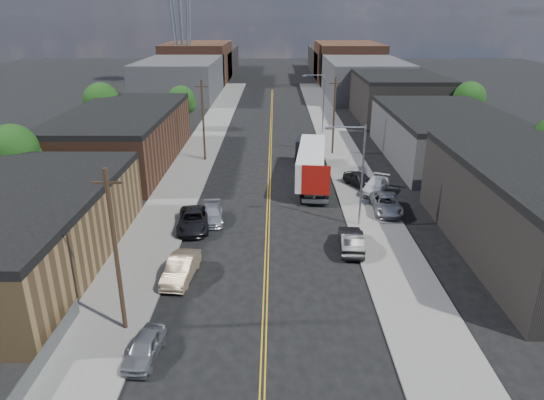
{
  "coord_description": "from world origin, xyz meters",
  "views": [
    {
      "loc": [
        0.59,
        -13.89,
        17.52
      ],
      "look_at": [
        0.37,
        24.79,
        2.5
      ],
      "focal_mm": 32.0,
      "sensor_mm": 36.0,
      "label": 1
    }
  ],
  "objects_px": {
    "car_right_lot_a": "(386,204)",
    "car_left_d": "(212,214)",
    "car_left_c": "(194,220)",
    "car_right_oncoming": "(351,240)",
    "car_right_lot_b": "(376,186)",
    "car_right_lot_c": "(360,179)",
    "semi_truck": "(310,160)",
    "car_left_b": "(181,268)",
    "car_left_a": "(145,348)"
  },
  "relations": [
    {
      "from": "semi_truck",
      "to": "car_right_lot_b",
      "type": "xyz_separation_m",
      "value": [
        6.5,
        -4.1,
        -1.5
      ]
    },
    {
      "from": "car_left_c",
      "to": "car_left_b",
      "type": "bearing_deg",
      "value": -92.62
    },
    {
      "from": "car_left_b",
      "to": "car_right_lot_a",
      "type": "relative_size",
      "value": 0.9
    },
    {
      "from": "car_left_c",
      "to": "car_left_d",
      "type": "bearing_deg",
      "value": 43.62
    },
    {
      "from": "car_left_d",
      "to": "semi_truck",
      "type": "bearing_deg",
      "value": 42.96
    },
    {
      "from": "semi_truck",
      "to": "car_left_d",
      "type": "xyz_separation_m",
      "value": [
        -9.5,
        -11.29,
        -1.7
      ]
    },
    {
      "from": "car_left_c",
      "to": "car_right_lot_b",
      "type": "relative_size",
      "value": 1.17
    },
    {
      "from": "car_right_lot_a",
      "to": "car_right_lot_c",
      "type": "xyz_separation_m",
      "value": [
        -1.3,
        7.01,
        -0.01
      ]
    },
    {
      "from": "semi_truck",
      "to": "car_right_oncoming",
      "type": "height_order",
      "value": "semi_truck"
    },
    {
      "from": "semi_truck",
      "to": "car_right_oncoming",
      "type": "xyz_separation_m",
      "value": [
        2.1,
        -16.87,
        -1.54
      ]
    },
    {
      "from": "car_right_oncoming",
      "to": "car_left_b",
      "type": "bearing_deg",
      "value": 23.25
    },
    {
      "from": "car_left_a",
      "to": "car_right_lot_b",
      "type": "height_order",
      "value": "car_right_lot_b"
    },
    {
      "from": "car_left_c",
      "to": "car_right_oncoming",
      "type": "distance_m",
      "value": 13.59
    },
    {
      "from": "semi_truck",
      "to": "car_left_c",
      "type": "distance_m",
      "value": 16.97
    },
    {
      "from": "car_right_lot_a",
      "to": "semi_truck",
      "type": "bearing_deg",
      "value": 127.48
    },
    {
      "from": "semi_truck",
      "to": "car_left_a",
      "type": "relative_size",
      "value": 4.14
    },
    {
      "from": "car_left_a",
      "to": "car_right_lot_c",
      "type": "relative_size",
      "value": 0.88
    },
    {
      "from": "car_left_a",
      "to": "car_right_oncoming",
      "type": "distance_m",
      "value": 18.34
    },
    {
      "from": "semi_truck",
      "to": "car_left_b",
      "type": "relative_size",
      "value": 3.28
    },
    {
      "from": "semi_truck",
      "to": "car_right_lot_c",
      "type": "bearing_deg",
      "value": -17.73
    },
    {
      "from": "car_left_c",
      "to": "car_right_lot_c",
      "type": "height_order",
      "value": "car_right_lot_c"
    },
    {
      "from": "car_right_lot_b",
      "to": "car_right_oncoming",
      "type": "bearing_deg",
      "value": -82.89
    },
    {
      "from": "car_right_oncoming",
      "to": "car_right_lot_c",
      "type": "height_order",
      "value": "car_right_lot_c"
    },
    {
      "from": "car_left_b",
      "to": "car_right_lot_c",
      "type": "relative_size",
      "value": 1.11
    },
    {
      "from": "car_right_lot_a",
      "to": "car_left_b",
      "type": "bearing_deg",
      "value": -141.97
    },
    {
      "from": "semi_truck",
      "to": "car_left_c",
      "type": "bearing_deg",
      "value": -124.27
    },
    {
      "from": "car_right_oncoming",
      "to": "car_right_lot_b",
      "type": "xyz_separation_m",
      "value": [
        4.4,
        12.77,
        0.04
      ]
    },
    {
      "from": "semi_truck",
      "to": "car_left_a",
      "type": "distance_m",
      "value": 31.78
    },
    {
      "from": "car_right_lot_a",
      "to": "car_right_lot_b",
      "type": "distance_m",
      "value": 5.19
    },
    {
      "from": "car_right_lot_b",
      "to": "car_right_lot_c",
      "type": "bearing_deg",
      "value": 151.71
    },
    {
      "from": "car_left_c",
      "to": "car_right_lot_c",
      "type": "relative_size",
      "value": 1.3
    },
    {
      "from": "car_right_lot_b",
      "to": "car_right_lot_c",
      "type": "xyz_separation_m",
      "value": [
        -1.3,
        1.82,
        0.04
      ]
    },
    {
      "from": "car_left_d",
      "to": "car_right_lot_c",
      "type": "bearing_deg",
      "value": 24.57
    },
    {
      "from": "car_right_lot_a",
      "to": "car_left_d",
      "type": "bearing_deg",
      "value": -170.39
    },
    {
      "from": "car_left_b",
      "to": "car_right_oncoming",
      "type": "height_order",
      "value": "car_right_oncoming"
    },
    {
      "from": "car_left_c",
      "to": "car_right_oncoming",
      "type": "height_order",
      "value": "car_right_oncoming"
    },
    {
      "from": "car_right_lot_b",
      "to": "car_right_lot_c",
      "type": "distance_m",
      "value": 2.24
    },
    {
      "from": "car_left_a",
      "to": "car_right_lot_a",
      "type": "bearing_deg",
      "value": 55.13
    },
    {
      "from": "car_left_b",
      "to": "car_left_d",
      "type": "xyz_separation_m",
      "value": [
        0.96,
        10.11,
        -0.14
      ]
    },
    {
      "from": "car_right_lot_a",
      "to": "car_left_c",
      "type": "bearing_deg",
      "value": -165.75
    },
    {
      "from": "semi_truck",
      "to": "car_right_oncoming",
      "type": "bearing_deg",
      "value": -77.0
    },
    {
      "from": "car_left_c",
      "to": "car_right_lot_b",
      "type": "xyz_separation_m",
      "value": [
        17.4,
        8.81,
        0.07
      ]
    },
    {
      "from": "car_left_b",
      "to": "car_left_d",
      "type": "distance_m",
      "value": 10.16
    },
    {
      "from": "semi_truck",
      "to": "car_left_d",
      "type": "distance_m",
      "value": 14.85
    },
    {
      "from": "car_left_b",
      "to": "car_right_lot_c",
      "type": "height_order",
      "value": "car_right_lot_c"
    },
    {
      "from": "car_left_d",
      "to": "car_left_b",
      "type": "bearing_deg",
      "value": -102.35
    },
    {
      "from": "car_left_c",
      "to": "car_right_oncoming",
      "type": "bearing_deg",
      "value": -22.55
    },
    {
      "from": "car_left_d",
      "to": "car_right_lot_a",
      "type": "bearing_deg",
      "value": 0.17
    },
    {
      "from": "car_right_oncoming",
      "to": "car_right_lot_a",
      "type": "xyz_separation_m",
      "value": [
        4.4,
        7.58,
        0.08
      ]
    },
    {
      "from": "semi_truck",
      "to": "car_right_lot_b",
      "type": "relative_size",
      "value": 3.28
    }
  ]
}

